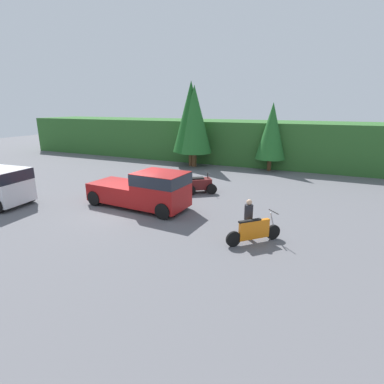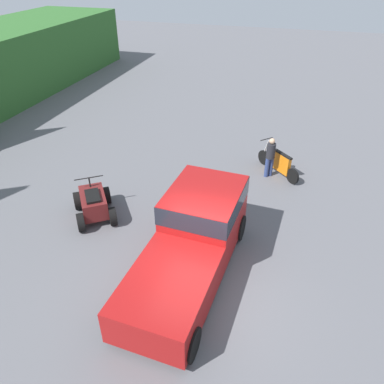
% 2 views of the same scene
% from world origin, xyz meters
% --- Properties ---
extents(ground_plane, '(80.00, 80.00, 0.00)m').
position_xyz_m(ground_plane, '(0.00, 0.00, 0.00)').
color(ground_plane, '#5B5B60').
extents(hillside_backdrop, '(44.00, 6.00, 3.74)m').
position_xyz_m(hillside_backdrop, '(0.00, 16.00, 1.87)').
color(hillside_backdrop, '#2D6028').
rests_on(hillside_backdrop, ground_plane).
extents(tree_left, '(3.13, 3.13, 7.11)m').
position_xyz_m(tree_left, '(-1.87, 11.85, 4.18)').
color(tree_left, brown).
rests_on(tree_left, ground_plane).
extents(tree_mid_left, '(2.98, 2.98, 6.77)m').
position_xyz_m(tree_mid_left, '(-1.50, 11.66, 3.98)').
color(tree_mid_left, brown).
rests_on(tree_mid_left, ground_plane).
extents(tree_mid_right, '(2.37, 2.37, 5.38)m').
position_xyz_m(tree_mid_right, '(4.78, 12.61, 3.16)').
color(tree_mid_right, brown).
rests_on(tree_mid_right, ground_plane).
extents(pickup_truck_red, '(5.48, 2.41, 1.98)m').
position_xyz_m(pickup_truck_red, '(0.79, 0.50, 1.03)').
color(pickup_truck_red, maroon).
rests_on(pickup_truck_red, ground_plane).
extents(dirt_bike, '(1.73, 1.76, 1.18)m').
position_xyz_m(dirt_bike, '(6.74, -1.26, 0.49)').
color(dirt_bike, black).
rests_on(dirt_bike, ground_plane).
extents(quad_atv, '(2.26, 2.11, 1.22)m').
position_xyz_m(quad_atv, '(2.08, 4.35, 0.48)').
color(quad_atv, black).
rests_on(quad_atv, ground_plane).
extents(rider_person, '(0.47, 0.47, 1.62)m').
position_xyz_m(rider_person, '(6.42, -0.95, 0.88)').
color(rider_person, navy).
rests_on(rider_person, ground_plane).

